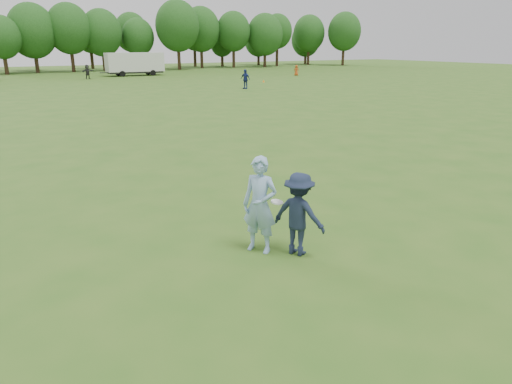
% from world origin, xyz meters
% --- Properties ---
extents(ground, '(200.00, 200.00, 0.00)m').
position_xyz_m(ground, '(0.00, 0.00, 0.00)').
color(ground, '#2F5919').
rests_on(ground, ground).
extents(thrower, '(0.87, 0.93, 2.13)m').
position_xyz_m(thrower, '(0.38, 0.76, 1.06)').
color(thrower, '#84A9CD').
rests_on(thrower, ground).
extents(defender, '(1.15, 1.36, 1.82)m').
position_xyz_m(defender, '(1.03, 0.22, 0.91)').
color(defender, '#1A243A').
rests_on(defender, ground).
extents(player_far_b, '(0.89, 1.23, 1.93)m').
position_xyz_m(player_far_b, '(18.48, 34.70, 0.97)').
color(player_far_b, navy).
rests_on(player_far_b, ground).
extents(player_far_c, '(0.86, 0.87, 1.52)m').
position_xyz_m(player_far_c, '(34.52, 48.75, 0.76)').
color(player_far_c, '#C04616').
rests_on(player_far_c, ground).
extents(player_far_d, '(1.78, 1.10, 1.83)m').
position_xyz_m(player_far_d, '(7.15, 56.92, 0.92)').
color(player_far_d, '#292929').
rests_on(player_far_d, ground).
extents(field_cone, '(0.28, 0.28, 0.30)m').
position_xyz_m(field_cone, '(24.40, 40.95, 0.15)').
color(field_cone, orange).
rests_on(field_cone, ground).
extents(disc_in_play, '(0.31, 0.31, 0.08)m').
position_xyz_m(disc_in_play, '(0.69, 0.56, 1.14)').
color(disc_in_play, white).
rests_on(disc_in_play, ground).
extents(cargo_trailer, '(9.00, 2.75, 3.20)m').
position_xyz_m(cargo_trailer, '(14.41, 60.43, 1.78)').
color(cargo_trailer, silver).
rests_on(cargo_trailer, ground).
extents(treeline, '(130.35, 18.39, 11.74)m').
position_xyz_m(treeline, '(2.81, 76.90, 6.26)').
color(treeline, '#332114').
rests_on(treeline, ground).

